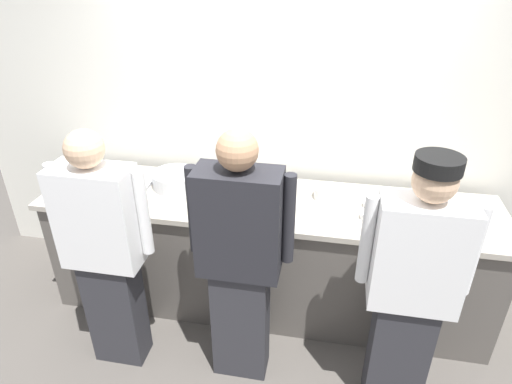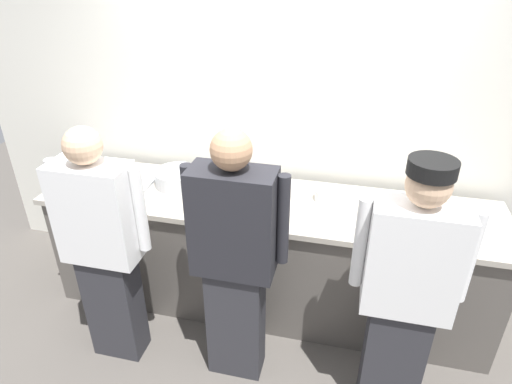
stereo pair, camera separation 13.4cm
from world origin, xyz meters
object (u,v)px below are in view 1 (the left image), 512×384
Objects in this scene: mixing_bowl_steel at (175,180)px; ramekin_green_sauce at (462,227)px; squeeze_bottle_primary at (443,213)px; chef_center at (240,259)px; squeeze_bottle_secondary at (426,217)px; plate_stack_rear at (266,192)px; ramekin_yellow_sauce at (370,204)px; plate_stack_front at (328,193)px; sheet_tray at (117,183)px; ramekin_red_sauce at (368,216)px; chef_far_right at (412,287)px; chefs_knife at (462,214)px; chef_near_left at (105,251)px.

ramekin_green_sauce is (1.98, -0.24, -0.03)m from mixing_bowl_steel.
squeeze_bottle_primary is (1.85, -0.21, 0.04)m from mixing_bowl_steel.
squeeze_bottle_secondary is (1.09, 0.46, 0.13)m from chef_center.
ramekin_yellow_sauce is at bearing -0.47° from plate_stack_rear.
squeeze_bottle_secondary is (0.61, -0.31, 0.06)m from plate_stack_front.
ramekin_yellow_sauce is (-0.43, 0.18, -0.08)m from squeeze_bottle_primary.
squeeze_bottle_secondary reaches higher than plate_stack_front.
ramekin_yellow_sauce is (1.87, 0.02, 0.01)m from sheet_tray.
chef_center is at bearing -31.83° from sheet_tray.
squeeze_bottle_primary is 0.15m from ramekin_green_sauce.
chef_center reaches higher than ramekin_red_sauce.
chef_far_right is 8.33× the size of plate_stack_front.
plate_stack_rear is 2.24× the size of ramekin_green_sauce.
squeeze_bottle_primary is 0.48m from ramekin_yellow_sauce.
chefs_knife is at bearing 47.08° from squeeze_bottle_primary.
ramekin_yellow_sauce is (-0.32, 0.24, -0.08)m from squeeze_bottle_secondary.
plate_stack_front is 0.93× the size of squeeze_bottle_primary.
chef_near_left reaches higher than plate_stack_front.
plate_stack_front is 0.45m from plate_stack_rear.
chef_center is 1.54m from chefs_knife.
ramekin_green_sauce is 0.90× the size of ramekin_yellow_sauce.
chef_center reaches higher than ramekin_green_sauce.
plate_stack_rear is at bearing 179.53° from ramekin_yellow_sauce.
squeeze_bottle_primary is at bearing -22.32° from ramekin_yellow_sauce.
ramekin_green_sauce is at bearing -10.24° from squeeze_bottle_primary.
ramekin_yellow_sauce is (0.73, -0.01, -0.01)m from plate_stack_rear.
chef_center is 0.97m from chef_far_right.
plate_stack_rear is at bearing -2.53° from mixing_bowl_steel.
chef_far_right reaches higher than plate_stack_front.
sheet_tray is at bearing 110.14° from chef_near_left.
squeeze_bottle_secondary reaches higher than chefs_knife.
chef_far_right reaches higher than ramekin_red_sauce.
sheet_tray is 1.87× the size of chefs_knife.
chefs_knife is at bearing 0.54° from sheet_tray.
chef_near_left reaches higher than plate_stack_rear.
plate_stack_front is 0.95× the size of squeeze_bottle_secondary.
ramekin_red_sauce is (0.71, -0.17, -0.01)m from plate_stack_rear.
chef_far_right is 6.05× the size of chefs_knife.
mixing_bowl_steel is at bearing 77.11° from chef_near_left.
ramekin_yellow_sauce is (0.76, 0.70, 0.05)m from chef_center.
ramekin_red_sauce is 0.65m from chefs_knife.
sheet_tray is at bearing -173.07° from mixing_bowl_steel.
ramekin_yellow_sauce is at bearing 42.49° from chef_center.
sheet_tray is at bearing 160.25° from chef_far_right.
plate_stack_front is (-0.49, 0.83, 0.09)m from chef_far_right.
sheet_tray is at bearing 176.01° from squeeze_bottle_primary.
plate_stack_front is 2.07× the size of ramekin_yellow_sauce.
chef_near_left is 8.31× the size of plate_stack_front.
squeeze_bottle_primary is 2.15× the size of ramekin_red_sauce.
squeeze_bottle_primary is at bearing 169.76° from ramekin_green_sauce.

